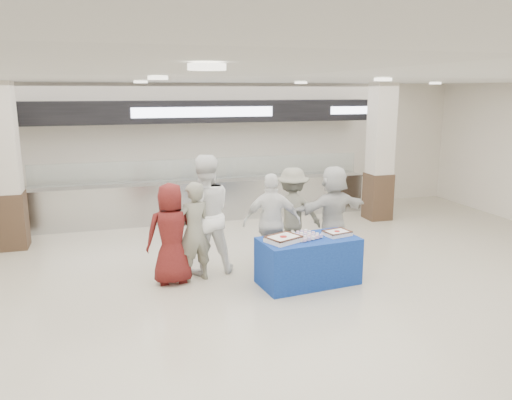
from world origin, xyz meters
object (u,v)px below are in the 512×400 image
object	(u,v)px
sheet_cake_left	(283,238)
sheet_cake_right	(337,233)
civilian_maroon	(171,234)
soldier_a	(194,232)
cupcake_tray	(305,236)
civilian_white	(333,212)
chef_short	(272,223)
soldier_b	(292,213)
chef_tall	(204,215)
display_table	(308,261)

from	to	relation	value
sheet_cake_left	sheet_cake_right	world-z (taller)	sheet_cake_left
civilian_maroon	soldier_a	distance (m)	0.36
sheet_cake_left	soldier_a	bearing A→B (deg)	151.04
cupcake_tray	civilian_white	bearing A→B (deg)	47.86
cupcake_tray	chef_short	xyz separation A→B (m)	(-0.32, 0.71, 0.05)
civilian_maroon	soldier_b	world-z (taller)	soldier_b
soldier_b	cupcake_tray	bearing A→B (deg)	89.88
sheet_cake_right	civilian_maroon	world-z (taller)	civilian_maroon
sheet_cake_right	chef_tall	size ratio (longest dim) A/B	0.22
sheet_cake_left	sheet_cake_right	size ratio (longest dim) A/B	1.34
civilian_white	soldier_b	bearing A→B (deg)	-26.68
chef_tall	civilian_white	world-z (taller)	chef_tall
display_table	chef_tall	distance (m)	1.87
sheet_cake_left	chef_tall	bearing A→B (deg)	135.43
chef_tall	civilian_white	size ratio (longest dim) A/B	1.18
chef_tall	soldier_b	world-z (taller)	chef_tall
soldier_b	display_table	bearing A→B (deg)	92.10
sheet_cake_left	soldier_a	xyz separation A→B (m)	(-1.26, 0.70, 0.01)
soldier_a	soldier_b	xyz separation A→B (m)	(1.93, 0.70, 0.02)
cupcake_tray	sheet_cake_right	bearing A→B (deg)	-0.81
soldier_a	soldier_b	world-z (taller)	soldier_b
sheet_cake_left	civilian_white	xyz separation A→B (m)	(1.39, 1.19, 0.05)
soldier_b	civilian_white	distance (m)	0.75
sheet_cake_left	cupcake_tray	xyz separation A→B (m)	(0.40, 0.09, -0.02)
display_table	cupcake_tray	distance (m)	0.41
cupcake_tray	civilian_white	xyz separation A→B (m)	(0.99, 1.10, 0.07)
cupcake_tray	chef_short	distance (m)	0.78
sheet_cake_right	soldier_b	bearing A→B (deg)	101.76
sheet_cake_right	civilian_maroon	bearing A→B (deg)	166.46
civilian_maroon	soldier_a	size ratio (longest dim) A/B	1.00
display_table	chef_short	distance (m)	0.95
cupcake_tray	civilian_white	size ratio (longest dim) A/B	0.31
soldier_a	civilian_white	distance (m)	2.70
sheet_cake_right	soldier_a	world-z (taller)	soldier_a
display_table	civilian_maroon	xyz separation A→B (m)	(-2.07, 0.64, 0.44)
sheet_cake_right	civilian_maroon	size ratio (longest dim) A/B	0.28
chef_short	sheet_cake_right	bearing A→B (deg)	152.55
display_table	civilian_maroon	distance (m)	2.21
chef_short	civilian_white	distance (m)	1.37
civilian_maroon	chef_tall	size ratio (longest dim) A/B	0.81
display_table	civilian_maroon	bearing A→B (deg)	156.76
chef_short	civilian_white	bearing A→B (deg)	-151.15
cupcake_tray	civilian_maroon	size ratio (longest dim) A/B	0.32
soldier_a	civilian_maroon	bearing A→B (deg)	-15.73
sheet_cake_left	cupcake_tray	distance (m)	0.41
sheet_cake_left	soldier_b	world-z (taller)	soldier_b
civilian_maroon	chef_tall	world-z (taller)	chef_tall
sheet_cake_left	chef_tall	xyz separation A→B (m)	(-1.03, 1.02, 0.20)
chef_short	sheet_cake_left	bearing A→B (deg)	96.67
sheet_cake_right	civilian_white	size ratio (longest dim) A/B	0.26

